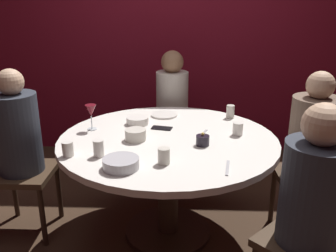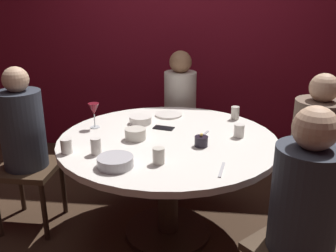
{
  "view_description": "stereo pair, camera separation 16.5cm",
  "coord_description": "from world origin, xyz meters",
  "px_view_note": "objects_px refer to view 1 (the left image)",
  "views": [
    {
      "loc": [
        0.09,
        -2.24,
        1.59
      ],
      "look_at": [
        0.0,
        0.0,
        0.8
      ],
      "focal_mm": 39.6,
      "sensor_mm": 36.0,
      "label": 1
    },
    {
      "loc": [
        0.25,
        -2.23,
        1.59
      ],
      "look_at": [
        0.0,
        0.0,
        0.8
      ],
      "focal_mm": 39.6,
      "sensor_mm": 36.0,
      "label": 2
    }
  ],
  "objects_px": {
    "cell_phone": "(162,128)",
    "cup_far_edge": "(99,148)",
    "cup_center_front": "(68,149)",
    "bowl_serving_large": "(121,163)",
    "candle_holder": "(203,140)",
    "bowl_small_white": "(136,135)",
    "cup_near_candle": "(238,129)",
    "seated_diner_back": "(172,100)",
    "dining_table": "(168,157)",
    "seated_diner_left": "(18,137)",
    "seated_diner_front_right": "(314,195)",
    "dinner_plate": "(164,115)",
    "bowl_salad_center": "(137,121)",
    "wine_glass": "(91,112)",
    "seated_diner_right": "(313,140)",
    "cup_by_right_diner": "(230,112)",
    "cup_by_left_diner": "(164,156)"
  },
  "relations": [
    {
      "from": "cup_near_candle",
      "to": "cup_far_edge",
      "type": "relative_size",
      "value": 0.87
    },
    {
      "from": "dining_table",
      "to": "bowl_small_white",
      "type": "distance_m",
      "value": 0.27
    },
    {
      "from": "seated_diner_left",
      "to": "seated_diner_front_right",
      "type": "xyz_separation_m",
      "value": [
        1.7,
        -0.7,
        0.0
      ]
    },
    {
      "from": "candle_holder",
      "to": "cup_center_front",
      "type": "relative_size",
      "value": 0.98
    },
    {
      "from": "bowl_serving_large",
      "to": "cup_near_candle",
      "type": "relative_size",
      "value": 2.3
    },
    {
      "from": "dinner_plate",
      "to": "bowl_salad_center",
      "type": "xyz_separation_m",
      "value": [
        -0.18,
        -0.2,
        0.02
      ]
    },
    {
      "from": "seated_diner_right",
      "to": "cell_phone",
      "type": "bearing_deg",
      "value": -9.92
    },
    {
      "from": "cup_center_front",
      "to": "bowl_serving_large",
      "type": "bearing_deg",
      "value": -24.27
    },
    {
      "from": "seated_diner_front_right",
      "to": "cell_phone",
      "type": "height_order",
      "value": "seated_diner_front_right"
    },
    {
      "from": "seated_diner_back",
      "to": "cup_center_front",
      "type": "relative_size",
      "value": 13.29
    },
    {
      "from": "seated_diner_back",
      "to": "cup_near_candle",
      "type": "height_order",
      "value": "seated_diner_back"
    },
    {
      "from": "seated_diner_left",
      "to": "cup_near_candle",
      "type": "distance_m",
      "value": 1.45
    },
    {
      "from": "dinner_plate",
      "to": "cup_near_candle",
      "type": "relative_size",
      "value": 2.41
    },
    {
      "from": "cell_phone",
      "to": "cup_far_edge",
      "type": "xyz_separation_m",
      "value": [
        -0.33,
        -0.48,
        0.05
      ]
    },
    {
      "from": "cup_by_right_diner",
      "to": "bowl_serving_large",
      "type": "bearing_deg",
      "value": -127.46
    },
    {
      "from": "cup_far_edge",
      "to": "cup_center_front",
      "type": "bearing_deg",
      "value": -178.9
    },
    {
      "from": "bowl_salad_center",
      "to": "cup_center_front",
      "type": "height_order",
      "value": "cup_center_front"
    },
    {
      "from": "dining_table",
      "to": "cup_near_candle",
      "type": "xyz_separation_m",
      "value": [
        0.46,
        0.07,
        0.18
      ]
    },
    {
      "from": "bowl_small_white",
      "to": "cup_near_candle",
      "type": "bearing_deg",
      "value": 10.04
    },
    {
      "from": "wine_glass",
      "to": "cup_near_candle",
      "type": "relative_size",
      "value": 2.06
    },
    {
      "from": "seated_diner_left",
      "to": "cup_far_edge",
      "type": "bearing_deg",
      "value": -27.04
    },
    {
      "from": "cup_near_candle",
      "to": "cell_phone",
      "type": "bearing_deg",
      "value": 168.35
    },
    {
      "from": "dinner_plate",
      "to": "bowl_serving_large",
      "type": "bearing_deg",
      "value": -101.3
    },
    {
      "from": "dining_table",
      "to": "cell_phone",
      "type": "xyz_separation_m",
      "value": [
        -0.05,
        0.17,
        0.14
      ]
    },
    {
      "from": "cell_phone",
      "to": "cup_near_candle",
      "type": "height_order",
      "value": "cup_near_candle"
    },
    {
      "from": "bowl_small_white",
      "to": "cup_by_left_diner",
      "type": "xyz_separation_m",
      "value": [
        0.2,
        -0.34,
        0.01
      ]
    },
    {
      "from": "cup_center_front",
      "to": "cup_by_right_diner",
      "type": "bearing_deg",
      "value": 36.41
    },
    {
      "from": "dining_table",
      "to": "cup_near_candle",
      "type": "distance_m",
      "value": 0.5
    },
    {
      "from": "dining_table",
      "to": "cup_far_edge",
      "type": "height_order",
      "value": "cup_far_edge"
    },
    {
      "from": "bowl_small_white",
      "to": "seated_diner_back",
      "type": "bearing_deg",
      "value": 78.74
    },
    {
      "from": "bowl_salad_center",
      "to": "bowl_small_white",
      "type": "xyz_separation_m",
      "value": [
        0.03,
        -0.31,
        0.01
      ]
    },
    {
      "from": "cup_near_candle",
      "to": "cup_far_edge",
      "type": "bearing_deg",
      "value": -155.89
    },
    {
      "from": "dinner_plate",
      "to": "cup_by_right_diner",
      "type": "height_order",
      "value": "cup_by_right_diner"
    },
    {
      "from": "cell_phone",
      "to": "cup_far_edge",
      "type": "height_order",
      "value": "cup_far_edge"
    },
    {
      "from": "seated_diner_back",
      "to": "cell_phone",
      "type": "relative_size",
      "value": 8.21
    },
    {
      "from": "dinner_plate",
      "to": "cup_far_edge",
      "type": "height_order",
      "value": "cup_far_edge"
    },
    {
      "from": "cup_far_edge",
      "to": "cup_by_right_diner",
      "type": "bearing_deg",
      "value": 41.64
    },
    {
      "from": "bowl_small_white",
      "to": "seated_diner_front_right",
      "type": "bearing_deg",
      "value": -35.73
    },
    {
      "from": "candle_holder",
      "to": "seated_diner_front_right",
      "type": "bearing_deg",
      "value": -50.19
    },
    {
      "from": "cup_center_front",
      "to": "cup_near_candle",
      "type": "bearing_deg",
      "value": 20.47
    },
    {
      "from": "seated_diner_front_right",
      "to": "bowl_small_white",
      "type": "height_order",
      "value": "seated_diner_front_right"
    },
    {
      "from": "seated_diner_left",
      "to": "bowl_small_white",
      "type": "bearing_deg",
      "value": -3.67
    },
    {
      "from": "wine_glass",
      "to": "cup_far_edge",
      "type": "distance_m",
      "value": 0.48
    },
    {
      "from": "seated_diner_right",
      "to": "bowl_small_white",
      "type": "relative_size",
      "value": 8.67
    },
    {
      "from": "cup_far_edge",
      "to": "wine_glass",
      "type": "bearing_deg",
      "value": 107.94
    },
    {
      "from": "bowl_small_white",
      "to": "cup_center_front",
      "type": "relative_size",
      "value": 1.55
    },
    {
      "from": "seated_diner_back",
      "to": "bowl_salad_center",
      "type": "distance_m",
      "value": 0.75
    },
    {
      "from": "candle_holder",
      "to": "dinner_plate",
      "type": "distance_m",
      "value": 0.64
    },
    {
      "from": "dining_table",
      "to": "seated_diner_right",
      "type": "relative_size",
      "value": 1.22
    },
    {
      "from": "seated_diner_back",
      "to": "bowl_salad_center",
      "type": "relative_size",
      "value": 7.25
    }
  ]
}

